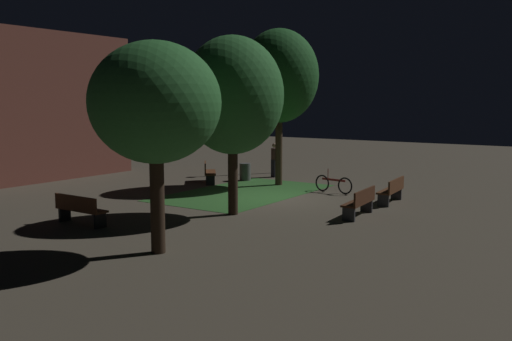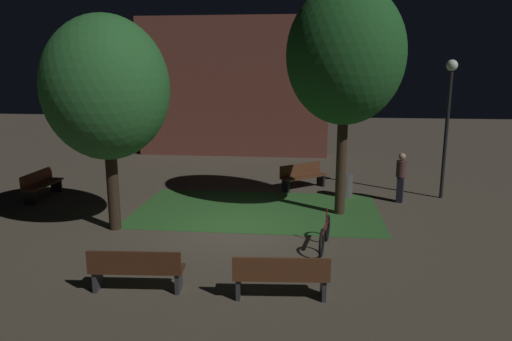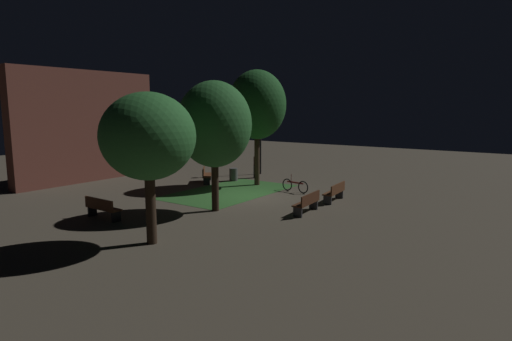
{
  "view_description": "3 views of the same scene",
  "coord_description": "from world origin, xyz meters",
  "px_view_note": "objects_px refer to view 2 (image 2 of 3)",
  "views": [
    {
      "loc": [
        -17.37,
        -10.73,
        3.6
      ],
      "look_at": [
        0.06,
        0.95,
        0.96
      ],
      "focal_mm": 39.21,
      "sensor_mm": 36.0,
      "label": 1
    },
    {
      "loc": [
        1.83,
        -12.14,
        4.26
      ],
      "look_at": [
        0.39,
        1.03,
        1.39
      ],
      "focal_mm": 33.3,
      "sensor_mm": 36.0,
      "label": 2
    },
    {
      "loc": [
        -16.99,
        -12.17,
        4.47
      ],
      "look_at": [
        0.11,
        -0.2,
        1.34
      ],
      "focal_mm": 29.62,
      "sensor_mm": 36.0,
      "label": 3
    }
  ],
  "objects_px": {
    "bench_by_lamp": "(303,175)",
    "trash_bin": "(345,185)",
    "bench_path_side": "(281,275)",
    "bicycle": "(325,234)",
    "bench_lawn_edge": "(41,183)",
    "bench_front_right": "(136,269)",
    "pedestrian": "(401,176)",
    "tree_back_right": "(106,89)",
    "tree_tall_center": "(345,56)",
    "lamp_post_near_wall": "(449,106)"
  },
  "relations": [
    {
      "from": "bench_path_side",
      "to": "bicycle",
      "type": "xyz_separation_m",
      "value": [
        0.9,
        2.72,
        -0.14
      ]
    },
    {
      "from": "pedestrian",
      "to": "bicycle",
      "type": "bearing_deg",
      "value": -120.54
    },
    {
      "from": "tree_tall_center",
      "to": "tree_back_right",
      "type": "height_order",
      "value": "tree_tall_center"
    },
    {
      "from": "bench_path_side",
      "to": "bench_lawn_edge",
      "type": "distance_m",
      "value": 10.51
    },
    {
      "from": "bicycle",
      "to": "trash_bin",
      "type": "bearing_deg",
      "value": 80.19
    },
    {
      "from": "pedestrian",
      "to": "bench_path_side",
      "type": "bearing_deg",
      "value": -116.11
    },
    {
      "from": "bench_front_right",
      "to": "lamp_post_near_wall",
      "type": "bearing_deg",
      "value": 44.97
    },
    {
      "from": "trash_bin",
      "to": "bicycle",
      "type": "distance_m",
      "value": 4.88
    },
    {
      "from": "tree_tall_center",
      "to": "pedestrian",
      "type": "distance_m",
      "value": 4.5
    },
    {
      "from": "bench_by_lamp",
      "to": "tree_tall_center",
      "type": "height_order",
      "value": "tree_tall_center"
    },
    {
      "from": "bench_lawn_edge",
      "to": "trash_bin",
      "type": "height_order",
      "value": "bench_lawn_edge"
    },
    {
      "from": "bench_by_lamp",
      "to": "tree_back_right",
      "type": "relative_size",
      "value": 0.3
    },
    {
      "from": "bench_lawn_edge",
      "to": "tree_back_right",
      "type": "bearing_deg",
      "value": -37.0
    },
    {
      "from": "tree_back_right",
      "to": "pedestrian",
      "type": "bearing_deg",
      "value": 23.44
    },
    {
      "from": "bench_front_right",
      "to": "bench_lawn_edge",
      "type": "bearing_deg",
      "value": 131.6
    },
    {
      "from": "bench_front_right",
      "to": "bench_by_lamp",
      "type": "relative_size",
      "value": 1.07
    },
    {
      "from": "bench_by_lamp",
      "to": "pedestrian",
      "type": "height_order",
      "value": "pedestrian"
    },
    {
      "from": "bench_lawn_edge",
      "to": "bicycle",
      "type": "bearing_deg",
      "value": -21.13
    },
    {
      "from": "bench_front_right",
      "to": "bench_lawn_edge",
      "type": "distance_m",
      "value": 8.44
    },
    {
      "from": "bench_front_right",
      "to": "bench_by_lamp",
      "type": "height_order",
      "value": "same"
    },
    {
      "from": "bench_lawn_edge",
      "to": "bench_by_lamp",
      "type": "bearing_deg",
      "value": 14.08
    },
    {
      "from": "bench_by_lamp",
      "to": "trash_bin",
      "type": "relative_size",
      "value": 2.17
    },
    {
      "from": "bench_path_side",
      "to": "trash_bin",
      "type": "distance_m",
      "value": 7.72
    },
    {
      "from": "bench_lawn_edge",
      "to": "tree_tall_center",
      "type": "height_order",
      "value": "tree_tall_center"
    },
    {
      "from": "trash_bin",
      "to": "pedestrian",
      "type": "relative_size",
      "value": 0.49
    },
    {
      "from": "bench_path_side",
      "to": "tree_back_right",
      "type": "distance_m",
      "value": 6.7
    },
    {
      "from": "bicycle",
      "to": "bench_front_right",
      "type": "bearing_deg",
      "value": -143.62
    },
    {
      "from": "bench_path_side",
      "to": "bicycle",
      "type": "bearing_deg",
      "value": 71.65
    },
    {
      "from": "tree_back_right",
      "to": "bench_front_right",
      "type": "bearing_deg",
      "value": -61.72
    },
    {
      "from": "trash_bin",
      "to": "bench_lawn_edge",
      "type": "bearing_deg",
      "value": -173.18
    },
    {
      "from": "bench_lawn_edge",
      "to": "bench_by_lamp",
      "type": "xyz_separation_m",
      "value": [
        8.69,
        2.18,
        0.0
      ]
    },
    {
      "from": "lamp_post_near_wall",
      "to": "tree_tall_center",
      "type": "bearing_deg",
      "value": -148.45
    },
    {
      "from": "bench_front_right",
      "to": "bench_path_side",
      "type": "bearing_deg",
      "value": 0.0
    },
    {
      "from": "bench_path_side",
      "to": "trash_bin",
      "type": "bearing_deg",
      "value": 77.03
    },
    {
      "from": "bicycle",
      "to": "pedestrian",
      "type": "relative_size",
      "value": 1.07
    },
    {
      "from": "bench_by_lamp",
      "to": "trash_bin",
      "type": "xyz_separation_m",
      "value": [
        1.44,
        -0.97,
        -0.09
      ]
    },
    {
      "from": "tree_back_right",
      "to": "bench_by_lamp",
      "type": "bearing_deg",
      "value": 45.02
    },
    {
      "from": "tree_tall_center",
      "to": "lamp_post_near_wall",
      "type": "relative_size",
      "value": 1.45
    },
    {
      "from": "bench_path_side",
      "to": "bicycle",
      "type": "distance_m",
      "value": 2.87
    },
    {
      "from": "bench_front_right",
      "to": "trash_bin",
      "type": "bearing_deg",
      "value": 59.0
    },
    {
      "from": "bench_path_side",
      "to": "pedestrian",
      "type": "distance_m",
      "value": 7.85
    },
    {
      "from": "bench_by_lamp",
      "to": "lamp_post_near_wall",
      "type": "height_order",
      "value": "lamp_post_near_wall"
    },
    {
      "from": "bench_by_lamp",
      "to": "tree_back_right",
      "type": "height_order",
      "value": "tree_back_right"
    },
    {
      "from": "bench_by_lamp",
      "to": "bicycle",
      "type": "relative_size",
      "value": 0.98
    },
    {
      "from": "tree_tall_center",
      "to": "lamp_post_near_wall",
      "type": "bearing_deg",
      "value": 31.55
    },
    {
      "from": "tree_tall_center",
      "to": "bench_front_right",
      "type": "bearing_deg",
      "value": -127.2
    },
    {
      "from": "tree_tall_center",
      "to": "pedestrian",
      "type": "bearing_deg",
      "value": 36.19
    },
    {
      "from": "lamp_post_near_wall",
      "to": "trash_bin",
      "type": "relative_size",
      "value": 5.76
    },
    {
      "from": "bench_front_right",
      "to": "tree_back_right",
      "type": "height_order",
      "value": "tree_back_right"
    },
    {
      "from": "tree_tall_center",
      "to": "tree_back_right",
      "type": "bearing_deg",
      "value": -161.47
    }
  ]
}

